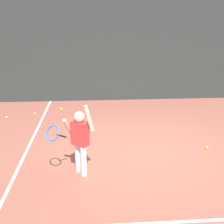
% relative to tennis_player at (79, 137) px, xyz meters
% --- Properties ---
extents(ground_plane, '(20.00, 20.00, 0.00)m').
position_rel_tennis_player_xyz_m(ground_plane, '(1.31, 0.81, -0.73)').
color(ground_plane, brown).
extents(court_line_baseline, '(9.00, 0.05, 0.00)m').
position_rel_tennis_player_xyz_m(court_line_baseline, '(1.31, -1.43, -0.72)').
color(court_line_baseline, white).
rests_on(court_line_baseline, ground).
extents(court_line_sideline, '(0.05, 9.00, 0.00)m').
position_rel_tennis_player_xyz_m(court_line_sideline, '(-1.20, 1.81, -0.72)').
color(court_line_sideline, white).
rests_on(court_line_sideline, ground).
extents(back_fence_windscreen, '(12.48, 0.08, 3.55)m').
position_rel_tennis_player_xyz_m(back_fence_windscreen, '(1.31, 4.92, 1.05)').
color(back_fence_windscreen, '#282D2B').
rests_on(back_fence_windscreen, ground).
extents(fence_post_1, '(0.09, 0.09, 3.70)m').
position_rel_tennis_player_xyz_m(fence_post_1, '(1.31, 4.98, 1.13)').
color(fence_post_1, slate).
rests_on(fence_post_1, ground).
extents(tennis_player, '(0.89, 0.51, 1.35)m').
position_rel_tennis_player_xyz_m(tennis_player, '(0.00, 0.00, 0.00)').
color(tennis_player, silver).
rests_on(tennis_player, ground).
extents(water_bottle, '(0.07, 0.07, 0.22)m').
position_rel_tennis_player_xyz_m(water_bottle, '(-0.08, 1.05, -0.62)').
color(water_bottle, '#D83F33').
rests_on(water_bottle, ground).
extents(tennis_ball_0, '(0.07, 0.07, 0.07)m').
position_rel_tennis_player_xyz_m(tennis_ball_0, '(-1.47, 3.45, -0.69)').
color(tennis_ball_0, '#CCE033').
rests_on(tennis_ball_0, ground).
extents(tennis_ball_2, '(0.07, 0.07, 0.07)m').
position_rel_tennis_player_xyz_m(tennis_ball_2, '(-2.22, 3.17, -0.69)').
color(tennis_ball_2, '#CCE033').
rests_on(tennis_ball_2, ground).
extents(tennis_ball_3, '(0.07, 0.07, 0.07)m').
position_rel_tennis_player_xyz_m(tennis_ball_3, '(-0.73, 3.86, -0.69)').
color(tennis_ball_3, '#CCE033').
rests_on(tennis_ball_3, ground).
extents(tennis_ball_6, '(0.07, 0.07, 0.07)m').
position_rel_tennis_player_xyz_m(tennis_ball_6, '(2.75, 0.83, -0.69)').
color(tennis_ball_6, '#CCE033').
rests_on(tennis_ball_6, ground).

